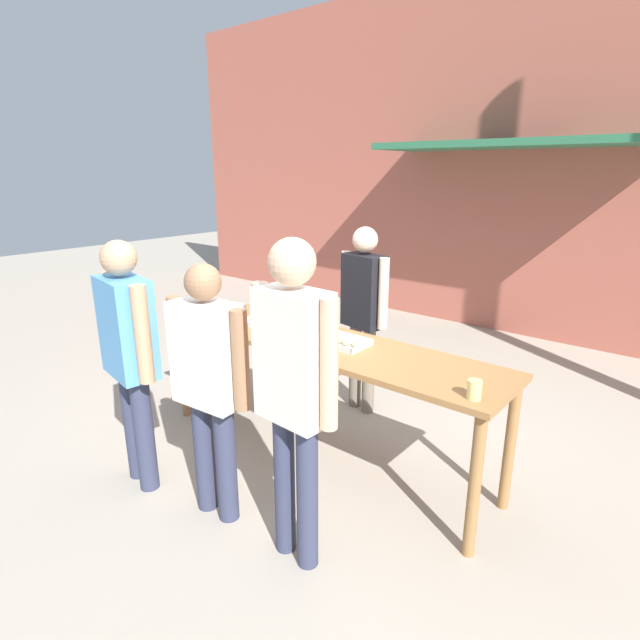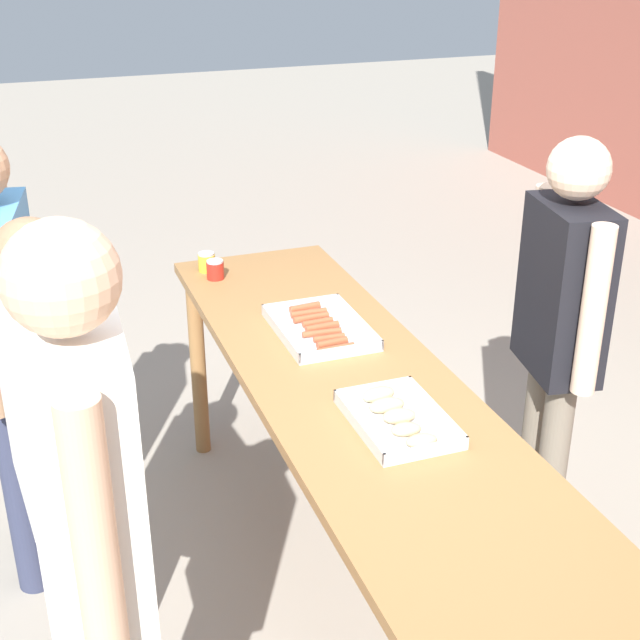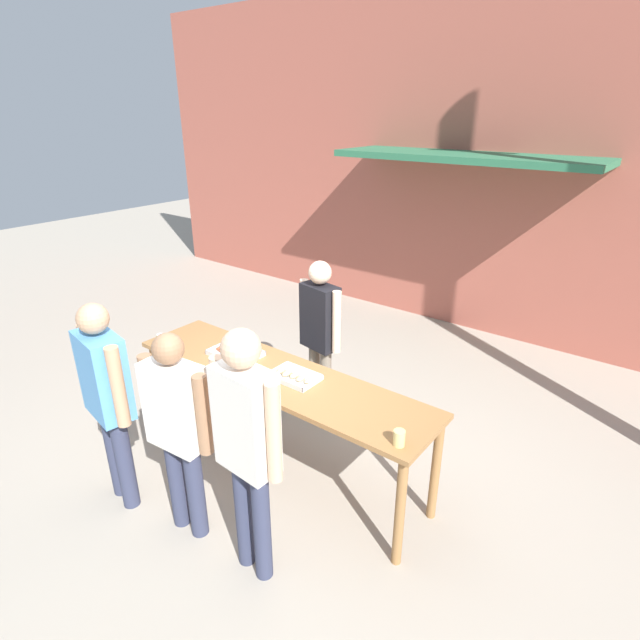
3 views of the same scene
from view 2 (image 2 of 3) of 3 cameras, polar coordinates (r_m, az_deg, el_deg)
ground_plane at (r=3.39m, az=2.75°, el=-19.00°), size 24.00×24.00×0.00m
serving_table at (r=2.88m, az=3.08°, el=-7.01°), size 2.79×0.67×0.94m
food_tray_sausages at (r=3.26m, az=-0.01°, el=-0.57°), size 0.45×0.31×0.04m
food_tray_buns at (r=2.70m, az=4.92°, el=-6.24°), size 0.39×0.27×0.05m
condiment_jar_mustard at (r=3.84m, az=-7.27°, el=3.71°), size 0.07×0.07×0.08m
condiment_jar_ketchup at (r=3.75m, az=-6.72°, el=3.22°), size 0.07×0.07×0.08m
person_server_behind_table at (r=3.33m, az=15.13°, el=0.11°), size 0.53×0.27×1.67m
person_customer_holding_hotdog at (r=3.27m, az=-19.74°, el=-0.79°), size 0.62×0.31×1.71m
person_customer_with_cup at (r=2.08m, az=-14.28°, el=-12.82°), size 0.57×0.24×1.82m
person_customer_waiting_in_line at (r=2.70m, az=-16.50°, el=-7.24°), size 0.61×0.27×1.63m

